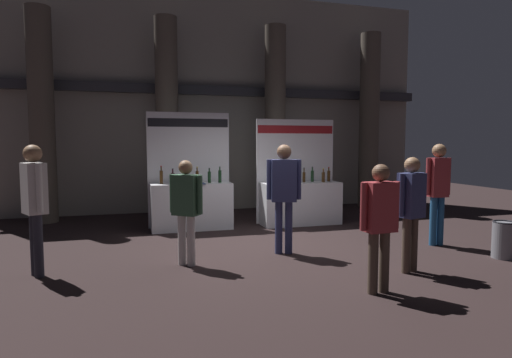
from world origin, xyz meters
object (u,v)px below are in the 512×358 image
object	(u,v)px
visitor_0	(438,186)
visitor_5	(186,204)
exhibitor_booth_1	(300,198)
visitor_4	(284,188)
trash_bin	(504,240)
exhibitor_booth_0	(191,200)
visitor_1	(380,218)
visitor_3	(35,198)
visitor_2	(411,205)

from	to	relation	value
visitor_0	visitor_5	world-z (taller)	visitor_0
exhibitor_booth_1	visitor_4	size ratio (longest dim) A/B	1.31
trash_bin	visitor_5	xyz separation A→B (m)	(-4.93, 1.02, 0.64)
exhibitor_booth_0	exhibitor_booth_1	distance (m)	2.45
trash_bin	visitor_4	world-z (taller)	visitor_4
exhibitor_booth_0	trash_bin	size ratio (longest dim) A/B	4.19
visitor_1	visitor_4	world-z (taller)	visitor_4
visitor_5	visitor_4	bearing A→B (deg)	46.59
exhibitor_booth_0	visitor_5	world-z (taller)	exhibitor_booth_0
visitor_3	visitor_5	world-z (taller)	visitor_3
visitor_0	visitor_2	size ratio (longest dim) A/B	1.11
exhibitor_booth_1	visitor_5	xyz separation A→B (m)	(-2.90, -2.62, 0.35)
visitor_0	exhibitor_booth_0	bearing A→B (deg)	-28.56
visitor_2	visitor_1	bearing A→B (deg)	19.06
visitor_4	visitor_5	xyz separation A→B (m)	(-1.64, -0.24, -0.16)
visitor_0	visitor_3	bearing A→B (deg)	5.15
visitor_3	visitor_5	distance (m)	2.06
visitor_1	exhibitor_booth_1	bearing A→B (deg)	-103.41
visitor_1	visitor_2	bearing A→B (deg)	-148.72
visitor_2	visitor_5	bearing A→B (deg)	-38.17
visitor_4	visitor_3	bearing A→B (deg)	17.45
visitor_1	visitor_5	bearing A→B (deg)	-45.02
visitor_0	visitor_5	bearing A→B (deg)	5.60
exhibitor_booth_1	visitor_1	size ratio (longest dim) A/B	1.50
visitor_3	visitor_4	world-z (taller)	visitor_3
trash_bin	visitor_2	bearing A→B (deg)	-173.45
exhibitor_booth_0	visitor_3	bearing A→B (deg)	-132.82
exhibitor_booth_0	exhibitor_booth_1	size ratio (longest dim) A/B	1.05
visitor_0	visitor_2	world-z (taller)	visitor_0
exhibitor_booth_1	visitor_4	world-z (taller)	exhibitor_booth_1
trash_bin	visitor_4	distance (m)	3.61
exhibitor_booth_0	visitor_3	xyz separation A→B (m)	(-2.50, -2.70, 0.48)
exhibitor_booth_0	visitor_3	distance (m)	3.71
exhibitor_booth_0	visitor_2	xyz separation A→B (m)	(2.57, -3.99, 0.36)
trash_bin	visitor_0	xyz separation A→B (m)	(-0.44, 1.04, 0.79)
visitor_5	exhibitor_booth_0	bearing A→B (deg)	119.11
visitor_4	trash_bin	bearing A→B (deg)	173.42
visitor_1	visitor_3	bearing A→B (deg)	-28.20
exhibitor_booth_1	visitor_5	bearing A→B (deg)	-137.90
visitor_1	visitor_3	xyz separation A→B (m)	(-4.17, 1.91, 0.16)
visitor_4	visitor_5	size ratio (longest dim) A/B	1.15
exhibitor_booth_1	visitor_0	distance (m)	3.09
exhibitor_booth_1	visitor_3	xyz separation A→B (m)	(-4.95, -2.57, 0.50)
trash_bin	visitor_0	world-z (taller)	visitor_0
visitor_0	visitor_5	distance (m)	4.50
trash_bin	visitor_3	world-z (taller)	visitor_3
exhibitor_booth_1	visitor_0	size ratio (longest dim) A/B	1.31
exhibitor_booth_0	visitor_4	xyz separation A→B (m)	(1.20, -2.50, 0.48)
exhibitor_booth_1	visitor_0	world-z (taller)	exhibitor_booth_1
exhibitor_booth_1	visitor_5	size ratio (longest dim) A/B	1.50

